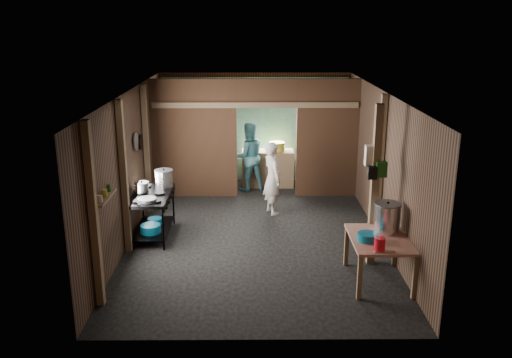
{
  "coord_description": "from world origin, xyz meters",
  "views": [
    {
      "loc": [
        -0.07,
        -9.38,
        3.84
      ],
      "look_at": [
        0.0,
        -0.2,
        1.1
      ],
      "focal_mm": 38.08,
      "sensor_mm": 36.0,
      "label": 1
    }
  ],
  "objects_px": {
    "stove_pot_large": "(164,179)",
    "cook": "(272,178)",
    "gas_range": "(152,215)",
    "yellow_tub": "(277,146)",
    "prep_table": "(379,260)",
    "stock_pot": "(387,218)",
    "pink_bucket": "(380,244)"
  },
  "relations": [
    {
      "from": "gas_range",
      "to": "prep_table",
      "type": "height_order",
      "value": "gas_range"
    },
    {
      "from": "prep_table",
      "to": "pink_bucket",
      "type": "distance_m",
      "value": 0.64
    },
    {
      "from": "pink_bucket",
      "to": "gas_range",
      "type": "bearing_deg",
      "value": 148.06
    },
    {
      "from": "pink_bucket",
      "to": "cook",
      "type": "relative_size",
      "value": 0.13
    },
    {
      "from": "gas_range",
      "to": "stock_pot",
      "type": "xyz_separation_m",
      "value": [
        3.86,
        -1.54,
        0.52
      ]
    },
    {
      "from": "yellow_tub",
      "to": "cook",
      "type": "xyz_separation_m",
      "value": [
        -0.18,
        -1.89,
        -0.21
      ]
    },
    {
      "from": "cook",
      "to": "prep_table",
      "type": "bearing_deg",
      "value": -175.2
    },
    {
      "from": "stock_pot",
      "to": "cook",
      "type": "relative_size",
      "value": 0.32
    },
    {
      "from": "yellow_tub",
      "to": "gas_range",
      "type": "bearing_deg",
      "value": -127.69
    },
    {
      "from": "prep_table",
      "to": "cook",
      "type": "bearing_deg",
      "value": 116.48
    },
    {
      "from": "stove_pot_large",
      "to": "yellow_tub",
      "type": "height_order",
      "value": "stove_pot_large"
    },
    {
      "from": "gas_range",
      "to": "stove_pot_large",
      "type": "bearing_deg",
      "value": 69.88
    },
    {
      "from": "stove_pot_large",
      "to": "cook",
      "type": "bearing_deg",
      "value": 19.98
    },
    {
      "from": "prep_table",
      "to": "yellow_tub",
      "type": "height_order",
      "value": "yellow_tub"
    },
    {
      "from": "gas_range",
      "to": "prep_table",
      "type": "xyz_separation_m",
      "value": [
        3.71,
        -1.79,
        -0.05
      ]
    },
    {
      "from": "stock_pot",
      "to": "pink_bucket",
      "type": "bearing_deg",
      "value": -110.5
    },
    {
      "from": "prep_table",
      "to": "stock_pot",
      "type": "bearing_deg",
      "value": 59.82
    },
    {
      "from": "gas_range",
      "to": "yellow_tub",
      "type": "bearing_deg",
      "value": 52.31
    },
    {
      "from": "gas_range",
      "to": "stove_pot_large",
      "type": "height_order",
      "value": "stove_pot_large"
    },
    {
      "from": "stock_pot",
      "to": "stove_pot_large",
      "type": "bearing_deg",
      "value": 151.54
    },
    {
      "from": "stock_pot",
      "to": "pink_bucket",
      "type": "xyz_separation_m",
      "value": [
        -0.26,
        -0.71,
        -0.12
      ]
    },
    {
      "from": "stock_pot",
      "to": "cook",
      "type": "height_order",
      "value": "cook"
    },
    {
      "from": "pink_bucket",
      "to": "stove_pot_large",
      "type": "bearing_deg",
      "value": 141.7
    },
    {
      "from": "prep_table",
      "to": "cook",
      "type": "height_order",
      "value": "cook"
    },
    {
      "from": "cook",
      "to": "yellow_tub",
      "type": "bearing_deg",
      "value": -27.05
    },
    {
      "from": "prep_table",
      "to": "pink_bucket",
      "type": "height_order",
      "value": "pink_bucket"
    },
    {
      "from": "yellow_tub",
      "to": "stock_pot",
      "type": "bearing_deg",
      "value": -72.46
    },
    {
      "from": "gas_range",
      "to": "yellow_tub",
      "type": "distance_m",
      "value": 3.95
    },
    {
      "from": "stove_pot_large",
      "to": "cook",
      "type": "relative_size",
      "value": 0.23
    },
    {
      "from": "gas_range",
      "to": "stove_pot_large",
      "type": "distance_m",
      "value": 0.74
    },
    {
      "from": "yellow_tub",
      "to": "cook",
      "type": "distance_m",
      "value": 1.91
    },
    {
      "from": "prep_table",
      "to": "stock_pot",
      "type": "xyz_separation_m",
      "value": [
        0.15,
        0.26,
        0.57
      ]
    }
  ]
}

